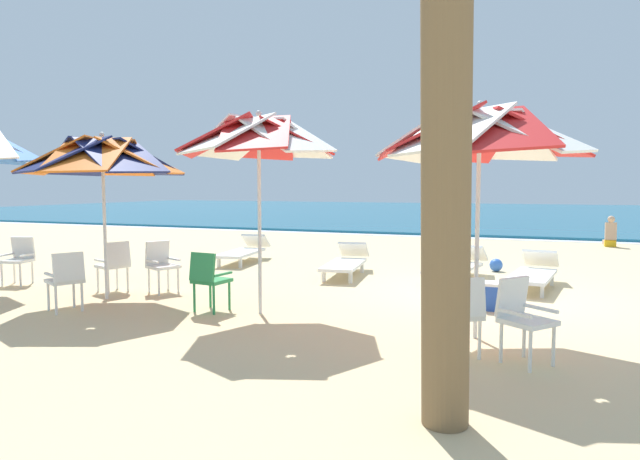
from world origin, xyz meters
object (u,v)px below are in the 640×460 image
plastic_chair_3 (114,263)px  sun_lounger_2 (346,262)px  plastic_chair_2 (209,277)px  plastic_chair_5 (66,278)px  beach_umbrella_1 (259,139)px  sun_lounger_0 (534,272)px  sun_lounger_1 (457,265)px  plastic_chair_1 (460,311)px  plastic_chair_4 (161,263)px  beach_umbrella_2 (103,158)px  cooler_box (496,296)px  beachgoer_seated (610,237)px  plastic_chair_0 (522,315)px  sun_lounger_3 (244,251)px  plastic_chair_8 (19,257)px  beach_ball (496,265)px  beach_umbrella_0 (479,135)px

plastic_chair_3 → sun_lounger_2: 4.37m
plastic_chair_2 → plastic_chair_5: same height
beach_umbrella_1 → sun_lounger_0: bearing=44.1°
sun_lounger_0 → sun_lounger_1: same height
plastic_chair_1 → plastic_chair_4: (-5.18, 1.85, 0.00)m
beach_umbrella_1 → beach_umbrella_2: (-2.74, -0.00, -0.21)m
cooler_box → beachgoer_seated: bearing=75.7°
plastic_chair_0 → sun_lounger_3: plastic_chair_0 is taller
plastic_chair_5 → sun_lounger_3: size_ratio=0.39×
beach_umbrella_2 → plastic_chair_8: bearing=168.8°
sun_lounger_2 → sun_lounger_3: bearing=161.8°
cooler_box → sun_lounger_1: bearing=109.9°
plastic_chair_4 → plastic_chair_8: same height
beach_umbrella_1 → beach_ball: bearing=61.5°
sun_lounger_2 → plastic_chair_0: bearing=-53.1°
plastic_chair_1 → plastic_chair_4: same height
beach_ball → beachgoer_seated: 6.97m
beachgoer_seated → beach_umbrella_2: bearing=-126.0°
cooler_box → beachgoer_seated: beachgoer_seated is taller
beach_umbrella_0 → plastic_chair_1: size_ratio=3.21×
beach_umbrella_0 → beach_umbrella_1: (-2.96, 0.20, 0.07)m
plastic_chair_0 → sun_lounger_1: bearing=104.7°
plastic_chair_1 → beach_umbrella_1: 3.63m
beach_ball → plastic_chair_5: bearing=-131.6°
beach_umbrella_0 → plastic_chair_4: beach_umbrella_0 is taller
beach_umbrella_2 → sun_lounger_1: beach_umbrella_2 is taller
plastic_chair_2 → plastic_chair_4: bearing=147.7°
plastic_chair_4 → cooler_box: size_ratio=1.73×
plastic_chair_2 → sun_lounger_1: size_ratio=0.39×
beach_umbrella_2 → sun_lounger_3: 4.94m
plastic_chair_4 → cooler_box: (5.39, 0.64, -0.30)m
plastic_chair_3 → plastic_chair_4: bearing=21.8°
plastic_chair_0 → cooler_box: (-0.40, 2.43, -0.30)m
plastic_chair_8 → sun_lounger_0: bearing=18.8°
beach_umbrella_2 → plastic_chair_3: beach_umbrella_2 is taller
plastic_chair_1 → beach_umbrella_2: size_ratio=0.33×
plastic_chair_0 → beach_umbrella_1: (-3.49, 0.98, 1.95)m
plastic_chair_2 → sun_lounger_1: (2.95, 4.05, -0.22)m
beach_ball → cooler_box: bearing=-86.4°
plastic_chair_1 → plastic_chair_5: (-5.50, 0.11, 0.00)m
beach_umbrella_0 → cooler_box: 2.74m
plastic_chair_8 → sun_lounger_2: bearing=30.5°
beach_umbrella_1 → beachgoer_seated: size_ratio=3.06×
sun_lounger_0 → cooler_box: bearing=-103.9°
plastic_chair_0 → plastic_chair_2: size_ratio=1.00×
plastic_chair_1 → sun_lounger_2: plastic_chair_1 is taller
beach_umbrella_1 → sun_lounger_2: beach_umbrella_1 is taller
beach_umbrella_2 → sun_lounger_2: 4.96m
plastic_chair_0 → beach_umbrella_1: 4.12m
beach_ball → plastic_chair_4: bearing=-139.3°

